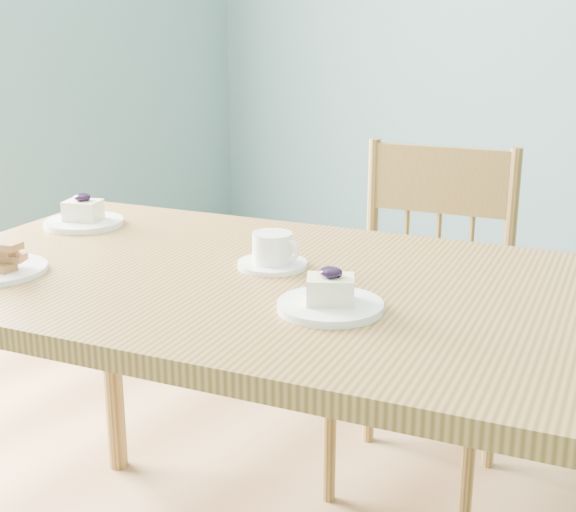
{
  "coord_description": "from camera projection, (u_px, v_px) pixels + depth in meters",
  "views": [
    {
      "loc": [
        0.63,
        -1.11,
        1.22
      ],
      "look_at": [
        -0.25,
        0.07,
        0.78
      ],
      "focal_mm": 50.0,
      "sensor_mm": 36.0,
      "label": 1
    }
  ],
  "objects": [
    {
      "name": "dining_table",
      "position": [
        272.0,
        315.0,
        1.52
      ],
      "size": [
        1.54,
        1.09,
        0.75
      ],
      "rotation": [
        0.0,
        0.0,
        0.23
      ],
      "color": "#A37B3D",
      "rests_on": "ground"
    },
    {
      "name": "dining_chair",
      "position": [
        423.0,
        319.0,
        2.09
      ],
      "size": [
        0.49,
        0.48,
        0.9
      ],
      "rotation": [
        0.0,
        0.0,
        0.23
      ],
      "color": "#A37B3D",
      "rests_on": "ground"
    },
    {
      "name": "cheesecake_plate_near",
      "position": [
        330.0,
        299.0,
        1.33
      ],
      "size": [
        0.18,
        0.18,
        0.07
      ],
      "rotation": [
        0.0,
        0.0,
        0.58
      ],
      "color": "white",
      "rests_on": "dining_table"
    },
    {
      "name": "cheesecake_plate_far",
      "position": [
        84.0,
        217.0,
        1.87
      ],
      "size": [
        0.18,
        0.18,
        0.08
      ],
      "rotation": [
        0.0,
        0.0,
        0.41
      ],
      "color": "white",
      "rests_on": "dining_table"
    },
    {
      "name": "coffee_cup",
      "position": [
        273.0,
        253.0,
        1.56
      ],
      "size": [
        0.14,
        0.14,
        0.07
      ],
      "rotation": [
        0.0,
        0.0,
        0.06
      ],
      "color": "white",
      "rests_on": "dining_table"
    }
  ]
}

